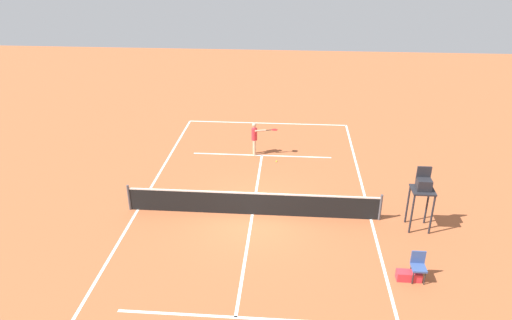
% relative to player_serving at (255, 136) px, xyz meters
% --- Properties ---
extents(ground_plane, '(60.00, 60.00, 0.00)m').
position_rel_player_serving_xyz_m(ground_plane, '(-0.33, 5.64, -0.98)').
color(ground_plane, '#AD5933').
extents(court_lines, '(9.15, 20.15, 0.01)m').
position_rel_player_serving_xyz_m(court_lines, '(-0.33, 5.64, -0.98)').
color(court_lines, white).
rests_on(court_lines, ground).
extents(tennis_net, '(9.75, 0.10, 1.07)m').
position_rel_player_serving_xyz_m(tennis_net, '(-0.33, 5.64, -0.48)').
color(tennis_net, '#4C4C51').
rests_on(tennis_net, ground).
extents(player_serving, '(1.30, 0.47, 1.65)m').
position_rel_player_serving_xyz_m(player_serving, '(0.00, 0.00, 0.00)').
color(player_serving, '#D8A884').
rests_on(player_serving, ground).
extents(tennis_ball, '(0.07, 0.07, 0.07)m').
position_rel_player_serving_xyz_m(tennis_ball, '(-1.08, 0.82, -0.95)').
color(tennis_ball, '#CCE033').
rests_on(tennis_ball, ground).
extents(umpire_chair, '(0.80, 0.80, 2.41)m').
position_rel_player_serving_xyz_m(umpire_chair, '(-6.46, 6.08, 0.63)').
color(umpire_chair, '#232328').
rests_on(umpire_chair, ground).
extents(courtside_chair_near, '(0.44, 0.46, 0.95)m').
position_rel_player_serving_xyz_m(courtside_chair_near, '(-5.78, 9.05, -0.45)').
color(courtside_chair_near, '#262626').
rests_on(courtside_chair_near, ground).
extents(equipment_bag, '(0.76, 0.32, 0.30)m').
position_rel_player_serving_xyz_m(equipment_bag, '(-5.52, 9.11, -0.83)').
color(equipment_bag, red).
rests_on(equipment_bag, ground).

